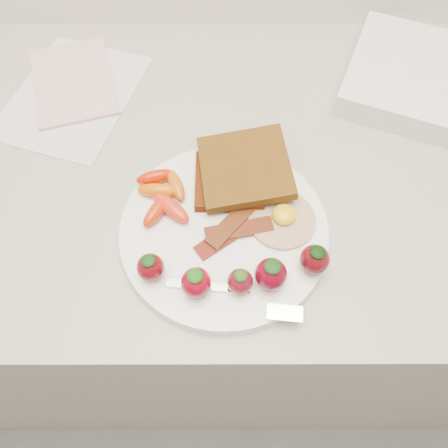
{
  "coord_description": "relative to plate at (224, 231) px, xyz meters",
  "views": [
    {
      "loc": [
        0.01,
        1.3,
        1.41
      ],
      "look_at": [
        0.01,
        1.57,
        0.93
      ],
      "focal_mm": 35.0,
      "sensor_mm": 36.0,
      "label": 1
    }
  ],
  "objects": [
    {
      "name": "paper_sheet",
      "position": [
        -0.24,
        0.25,
        -0.01
      ],
      "size": [
        0.25,
        0.28,
        0.0
      ],
      "primitive_type": "cube",
      "rotation": [
        0.0,
        0.0,
        -0.31
      ],
      "color": "silver",
      "rests_on": "counter"
    },
    {
      "name": "notepad",
      "position": [
        -0.25,
        0.28,
        -0.0
      ],
      "size": [
        0.17,
        0.21,
        0.01
      ],
      "primitive_type": "cube",
      "rotation": [
        0.0,
        0.0,
        0.28
      ],
      "color": "#D1A3AD",
      "rests_on": "paper_sheet"
    },
    {
      "name": "fried_egg",
      "position": [
        0.08,
        0.01,
        0.01
      ],
      "size": [
        0.09,
        0.09,
        0.02
      ],
      "color": "beige",
      "rests_on": "plate"
    },
    {
      "name": "appliance",
      "position": [
        0.34,
        0.26,
        0.01
      ],
      "size": [
        0.34,
        0.31,
        0.04
      ],
      "primitive_type": "cube",
      "rotation": [
        0.0,
        0.0,
        -0.39
      ],
      "color": "silver",
      "rests_on": "counter"
    },
    {
      "name": "fork",
      "position": [
        0.02,
        -0.1,
        0.01
      ],
      "size": [
        0.16,
        0.05,
        0.0
      ],
      "color": "white",
      "rests_on": "plate"
    },
    {
      "name": "strawberries",
      "position": [
        0.02,
        -0.07,
        0.03
      ],
      "size": [
        0.23,
        0.06,
        0.05
      ],
      "color": "#5D060F",
      "rests_on": "plate"
    },
    {
      "name": "toast_upper",
      "position": [
        0.03,
        0.08,
        0.03
      ],
      "size": [
        0.13,
        0.13,
        0.03
      ],
      "primitive_type": "cube",
      "rotation": [
        0.0,
        -0.1,
        0.13
      ],
      "color": "black",
      "rests_on": "toast_lower"
    },
    {
      "name": "plate",
      "position": [
        0.0,
        0.0,
        0.0
      ],
      "size": [
        0.27,
        0.27,
        0.02
      ],
      "primitive_type": "cylinder",
      "color": "white",
      "rests_on": "counter"
    },
    {
      "name": "toast_lower",
      "position": [
        0.01,
        0.07,
        0.02
      ],
      "size": [
        0.09,
        0.09,
        0.01
      ],
      "primitive_type": "cube",
      "rotation": [
        0.0,
        0.0,
        0.0
      ],
      "color": "black",
      "rests_on": "plate"
    },
    {
      "name": "baby_carrots",
      "position": [
        -0.08,
        0.04,
        0.02
      ],
      "size": [
        0.08,
        0.1,
        0.02
      ],
      "color": "#CC5900",
      "rests_on": "plate"
    },
    {
      "name": "counter",
      "position": [
        -0.01,
        0.13,
        -0.46
      ],
      "size": [
        2.0,
        0.6,
        0.9
      ],
      "primitive_type": "cube",
      "color": "gray",
      "rests_on": "ground"
    },
    {
      "name": "bacon_strips",
      "position": [
        0.01,
        -0.0,
        0.01
      ],
      "size": [
        0.1,
        0.09,
        0.01
      ],
      "color": "#350406",
      "rests_on": "plate"
    }
  ]
}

